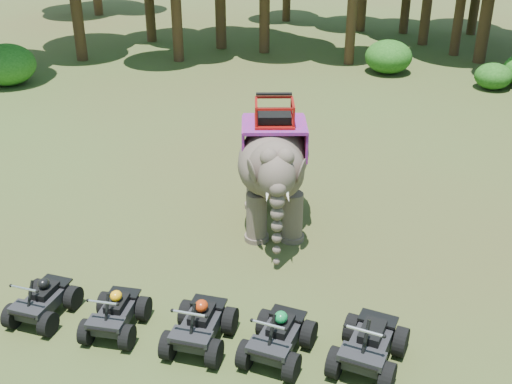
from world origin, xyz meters
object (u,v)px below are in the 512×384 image
at_px(atv_2, 200,320).
at_px(atv_3, 278,332).
at_px(atv_1, 115,309).
at_px(atv_4, 370,338).
at_px(atv_0, 42,296).
at_px(elephant, 274,164).

height_order(atv_2, atv_3, atv_2).
bearing_deg(atv_2, atv_1, -178.92).
bearing_deg(atv_3, atv_4, 14.23).
bearing_deg(atv_1, atv_4, -0.25).
height_order(atv_0, atv_4, atv_4).
height_order(atv_0, atv_3, atv_3).
xyz_separation_m(elephant, atv_0, (-3.99, -5.44, -1.26)).
bearing_deg(atv_1, atv_2, -2.60).
bearing_deg(elephant, atv_0, -141.44).
height_order(elephant, atv_2, elephant).
bearing_deg(atv_1, atv_0, 175.91).
xyz_separation_m(atv_1, atv_3, (3.58, 0.08, 0.05)).
bearing_deg(elephant, atv_2, -108.37).
distance_m(elephant, atv_4, 6.19).
bearing_deg(atv_2, atv_4, 4.73).
height_order(atv_0, atv_2, atv_2).
xyz_separation_m(atv_2, atv_4, (3.49, 0.27, 0.03)).
distance_m(atv_2, atv_4, 3.50).
bearing_deg(atv_4, atv_0, -168.17).
xyz_separation_m(atv_2, atv_3, (1.66, 0.06, -0.01)).
bearing_deg(elephant, atv_3, -91.01).
distance_m(atv_0, atv_1, 1.77).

